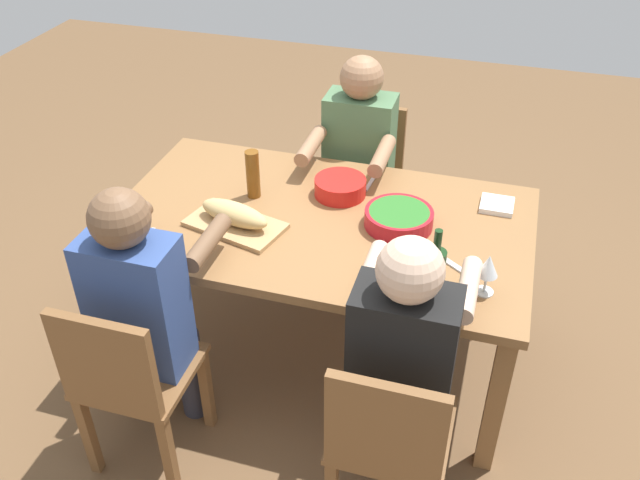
# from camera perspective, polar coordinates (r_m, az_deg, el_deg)

# --- Properties ---
(ground_plane) EXTENTS (8.00, 8.00, 0.00)m
(ground_plane) POSITION_cam_1_polar(r_m,az_deg,el_deg) (3.35, 0.00, -8.77)
(ground_plane) COLOR brown
(dining_table) EXTENTS (1.76, 1.03, 0.74)m
(dining_table) POSITION_cam_1_polar(r_m,az_deg,el_deg) (2.93, 0.00, 0.51)
(dining_table) COLOR olive
(dining_table) RESTS_ON ground_plane
(chair_near_center) EXTENTS (0.40, 0.40, 0.85)m
(chair_near_center) POSITION_cam_1_polar(r_m,az_deg,el_deg) (3.71, 3.69, 5.38)
(chair_near_center) COLOR brown
(chair_near_center) RESTS_ON ground_plane
(diner_near_center) EXTENTS (0.41, 0.53, 1.20)m
(diner_near_center) POSITION_cam_1_polar(r_m,az_deg,el_deg) (3.45, 3.10, 6.99)
(diner_near_center) COLOR #2D2D38
(diner_near_center) RESTS_ON ground_plane
(chair_far_left) EXTENTS (0.40, 0.40, 0.85)m
(chair_far_left) POSITION_cam_1_polar(r_m,az_deg,el_deg) (2.38, 5.73, -16.26)
(chair_far_left) COLOR brown
(chair_far_left) RESTS_ON ground_plane
(diner_far_left) EXTENTS (0.41, 0.53, 1.20)m
(diner_far_left) POSITION_cam_1_polar(r_m,az_deg,el_deg) (2.34, 6.97, -9.57)
(diner_far_left) COLOR #2D2D38
(diner_far_left) RESTS_ON ground_plane
(chair_far_right) EXTENTS (0.40, 0.40, 0.85)m
(chair_far_right) POSITION_cam_1_polar(r_m,az_deg,el_deg) (2.64, -15.73, -11.03)
(chair_far_right) COLOR brown
(chair_far_right) RESTS_ON ground_plane
(diner_far_right) EXTENTS (0.41, 0.53, 1.20)m
(diner_far_right) POSITION_cam_1_polar(r_m,az_deg,el_deg) (2.61, -14.51, -5.02)
(diner_far_right) COLOR #2D2D38
(diner_far_right) RESTS_ON ground_plane
(serving_bowl_greens) EXTENTS (0.28, 0.28, 0.07)m
(serving_bowl_greens) POSITION_cam_1_polar(r_m,az_deg,el_deg) (2.84, 6.59, 1.89)
(serving_bowl_greens) COLOR #B21923
(serving_bowl_greens) RESTS_ON dining_table
(serving_bowl_salad) EXTENTS (0.23, 0.23, 0.08)m
(serving_bowl_salad) POSITION_cam_1_polar(r_m,az_deg,el_deg) (3.03, 1.70, 4.53)
(serving_bowl_salad) COLOR red
(serving_bowl_salad) RESTS_ON dining_table
(cutting_board) EXTENTS (0.44, 0.31, 0.02)m
(cutting_board) POSITION_cam_1_polar(r_m,az_deg,el_deg) (2.85, -7.08, 1.28)
(cutting_board) COLOR tan
(cutting_board) RESTS_ON dining_table
(bread_loaf) EXTENTS (0.34, 0.18, 0.09)m
(bread_loaf) POSITION_cam_1_polar(r_m,az_deg,el_deg) (2.82, -7.16, 2.20)
(bread_loaf) COLOR tan
(bread_loaf) RESTS_ON cutting_board
(wine_bottle) EXTENTS (0.08, 0.08, 0.29)m
(wine_bottle) POSITION_cam_1_polar(r_m,az_deg,el_deg) (2.45, 9.48, -2.70)
(wine_bottle) COLOR #193819
(wine_bottle) RESTS_ON dining_table
(beer_bottle) EXTENTS (0.06, 0.06, 0.22)m
(beer_bottle) POSITION_cam_1_polar(r_m,az_deg,el_deg) (3.00, -5.62, 5.48)
(beer_bottle) COLOR brown
(beer_bottle) RESTS_ON dining_table
(wine_glass) EXTENTS (0.08, 0.08, 0.17)m
(wine_glass) POSITION_cam_1_polar(r_m,az_deg,el_deg) (2.50, 13.85, -2.22)
(wine_glass) COLOR silver
(wine_glass) RESTS_ON dining_table
(fork_near_center) EXTENTS (0.03, 0.17, 0.01)m
(fork_near_center) POSITION_cam_1_polar(r_m,az_deg,el_deg) (3.15, 4.30, 4.89)
(fork_near_center) COLOR silver
(fork_near_center) RESTS_ON dining_table
(fork_far_left) EXTENTS (0.04, 0.17, 0.01)m
(fork_far_left) POSITION_cam_1_polar(r_m,az_deg,el_deg) (2.54, 5.21, -3.64)
(fork_far_left) COLOR silver
(fork_far_left) RESTS_ON dining_table
(fork_far_right) EXTENTS (0.04, 0.17, 0.01)m
(fork_far_right) POSITION_cam_1_polar(r_m,az_deg,el_deg) (2.84, -14.28, -0.01)
(fork_far_right) COLOR silver
(fork_far_right) RESTS_ON dining_table
(carving_knife) EXTENTS (0.20, 0.15, 0.01)m
(carving_knife) POSITION_cam_1_polar(r_m,az_deg,el_deg) (2.69, 10.35, -1.61)
(carving_knife) COLOR silver
(carving_knife) RESTS_ON dining_table
(napkin_stack) EXTENTS (0.14, 0.14, 0.02)m
(napkin_stack) POSITION_cam_1_polar(r_m,az_deg,el_deg) (3.05, 14.54, 2.84)
(napkin_stack) COLOR white
(napkin_stack) RESTS_ON dining_table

